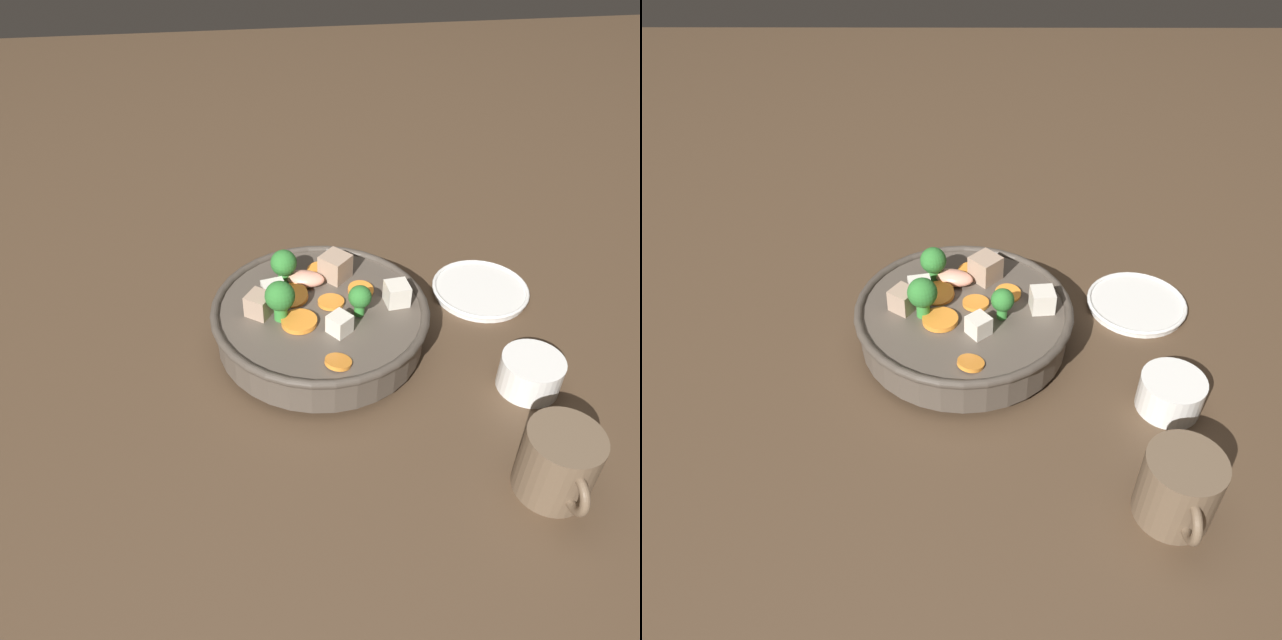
% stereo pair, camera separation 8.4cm
% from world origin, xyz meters
% --- Properties ---
extents(ground_plane, '(3.00, 3.00, 0.00)m').
position_xyz_m(ground_plane, '(0.00, 0.00, 0.00)').
color(ground_plane, '#4C3826').
extents(stirfry_bowl, '(0.29, 0.29, 0.12)m').
position_xyz_m(stirfry_bowl, '(-0.00, -0.00, 0.04)').
color(stirfry_bowl, '#51473D').
rests_on(stirfry_bowl, ground_plane).
extents(side_saucer, '(0.15, 0.15, 0.01)m').
position_xyz_m(side_saucer, '(-0.08, 0.26, 0.01)').
color(side_saucer, white).
rests_on(side_saucer, ground_plane).
extents(tea_cup, '(0.08, 0.08, 0.05)m').
position_xyz_m(tea_cup, '(0.12, 0.25, 0.02)').
color(tea_cup, white).
rests_on(tea_cup, ground_plane).
extents(dark_mug, '(0.11, 0.08, 0.09)m').
position_xyz_m(dark_mug, '(0.27, 0.22, 0.04)').
color(dark_mug, brown).
rests_on(dark_mug, ground_plane).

